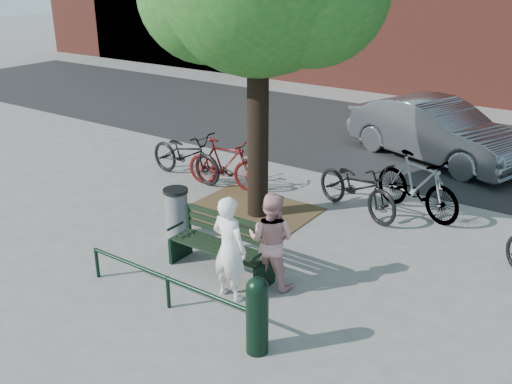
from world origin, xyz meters
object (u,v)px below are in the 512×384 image
Objects in this scene: bollard at (257,313)px; litter_bin at (177,212)px; bicycle_c at (357,186)px; park_bench at (223,244)px; person_right at (271,240)px; person_left at (229,248)px; parked_car at (436,131)px.

litter_bin is (-3.05, 1.89, -0.11)m from bollard.
bicycle_c reaches higher than bollard.
litter_bin is at bearing 148.21° from bollard.
park_bench is 1.15× the size of person_right.
person_left is 7.91m from parked_car.
person_left is 1.76× the size of litter_bin.
litter_bin is (-2.00, 1.07, -0.34)m from person_left.
person_left reaches higher than bicycle_c.
person_left is 3.87m from bicycle_c.
park_bench is 1.63× the size of bollard.
person_left reaches higher than parked_car.
bollard is at bearing 146.00° from person_left.
bollard is (1.60, -1.37, 0.09)m from park_bench.
parked_car is at bearing 18.47° from bicycle_c.
bicycle_c reaches higher than park_bench.
person_left is 1.50× the size of bollard.
person_right reaches higher than park_bench.
person_right is at bearing -156.76° from bicycle_c.
park_bench is 0.38× the size of parked_car.
person_left is 2.29m from litter_bin.
person_left is 0.76× the size of bicycle_c.
litter_bin is 0.43× the size of bicycle_c.
bollard is at bearing -148.39° from bicycle_c.
park_bench is 2.11m from bollard.
person_left is at bearing 52.48° from person_right.
bollard reaches higher than park_bench.
parked_car is (0.19, 4.04, 0.21)m from bicycle_c.
person_left is (0.55, -0.55, 0.32)m from park_bench.
person_left reaches higher than park_bench.
parked_car is (0.37, 7.90, -0.04)m from person_left.
person_right is at bearing -112.14° from person_left.
person_right reaches higher than parked_car.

